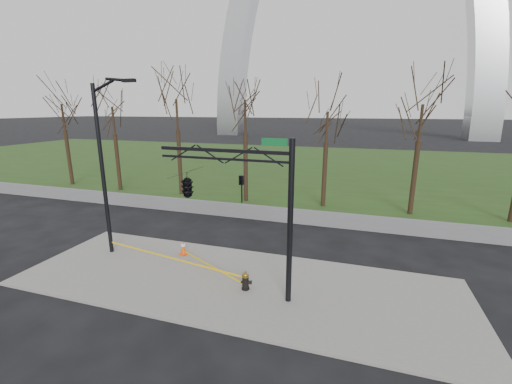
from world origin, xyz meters
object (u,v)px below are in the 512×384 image
(traffic_signal_mast, at_px, (205,186))
(traffic_cone, at_px, (183,248))
(street_light, at_px, (105,159))
(fire_hydrant, at_px, (246,281))

(traffic_signal_mast, bearing_deg, traffic_cone, 139.54)
(traffic_cone, distance_m, street_light, 5.45)
(fire_hydrant, xyz_separation_m, traffic_signal_mast, (-1.50, -0.13, 3.70))
(fire_hydrant, xyz_separation_m, traffic_cone, (-3.90, 2.08, -0.00))
(traffic_cone, relative_size, traffic_signal_mast, 0.12)
(street_light, bearing_deg, fire_hydrant, -6.37)
(traffic_cone, distance_m, traffic_signal_mast, 4.94)
(traffic_cone, height_order, street_light, street_light)
(fire_hydrant, height_order, traffic_cone, fire_hydrant)
(traffic_cone, xyz_separation_m, traffic_signal_mast, (2.40, -2.21, 3.70))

